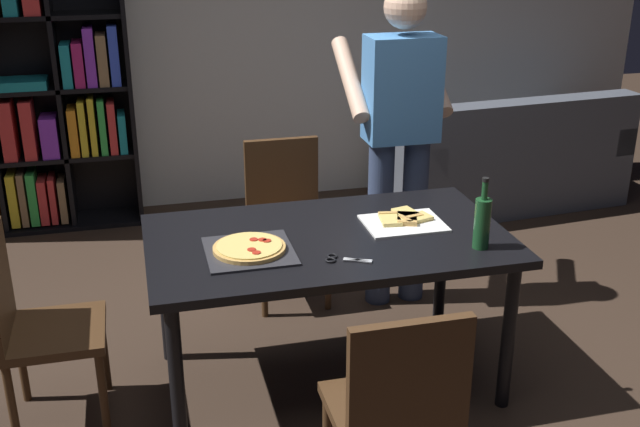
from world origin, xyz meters
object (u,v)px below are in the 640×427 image
object	(u,v)px
chair_far_side	(286,210)
bookshelf	(21,95)
person_serving_pizza	(399,130)
pepperoni_pizza_on_tray	(249,249)
couch	(506,164)
chair_near_camera	(397,406)
wine_bottle	(482,222)
dining_table	(328,252)
kitchen_scissors	(341,259)
chair_left_end	(30,318)

from	to	relation	value
chair_far_side	bookshelf	bearing A→B (deg)	136.51
person_serving_pizza	pepperoni_pizza_on_tray	size ratio (longest dim) A/B	4.75
chair_far_side	couch	size ratio (longest dim) A/B	0.51
pepperoni_pizza_on_tray	chair_near_camera	bearing A→B (deg)	-67.00
bookshelf	wine_bottle	world-z (taller)	bookshelf
person_serving_pizza	chair_near_camera	bearing A→B (deg)	-109.14
dining_table	person_serving_pizza	xyz separation A→B (m)	(0.58, 0.73, 0.32)
chair_near_camera	dining_table	bearing A→B (deg)	90.00
person_serving_pizza	kitchen_scissors	bearing A→B (deg)	-121.18
kitchen_scissors	chair_far_side	bearing A→B (deg)	89.41
dining_table	person_serving_pizza	distance (m)	0.99
kitchen_scissors	couch	bearing A→B (deg)	49.45
dining_table	pepperoni_pizza_on_tray	distance (m)	0.39
pepperoni_pizza_on_tray	kitchen_scissors	distance (m)	0.39
bookshelf	wine_bottle	bearing A→B (deg)	-51.53
dining_table	chair_near_camera	world-z (taller)	chair_near_camera
person_serving_pizza	wine_bottle	bearing A→B (deg)	-88.86
couch	pepperoni_pizza_on_tray	size ratio (longest dim) A/B	4.79
chair_near_camera	pepperoni_pizza_on_tray	distance (m)	0.97
couch	bookshelf	bearing A→B (deg)	173.54
chair_far_side	pepperoni_pizza_on_tray	distance (m)	1.12
person_serving_pizza	pepperoni_pizza_on_tray	world-z (taller)	person_serving_pizza
couch	person_serving_pizza	xyz separation A→B (m)	(-1.32, -1.26, 0.70)
person_serving_pizza	wine_bottle	xyz separation A→B (m)	(0.02, -1.00, -0.13)
couch	pepperoni_pizza_on_tray	xyz separation A→B (m)	(-2.27, -2.07, 0.46)
couch	chair_left_end	bearing A→B (deg)	-148.09
chair_left_end	kitchen_scissors	size ratio (longest dim) A/B	4.59
bookshelf	couch	bearing A→B (deg)	-6.46
chair_near_camera	chair_far_side	world-z (taller)	same
chair_near_camera	person_serving_pizza	distance (m)	1.84
chair_left_end	couch	world-z (taller)	chair_left_end
chair_near_camera	person_serving_pizza	bearing A→B (deg)	70.86
person_serving_pizza	chair_left_end	bearing A→B (deg)	-158.71
chair_far_side	dining_table	bearing A→B (deg)	-90.00
kitchen_scissors	pepperoni_pizza_on_tray	bearing A→B (deg)	154.42
chair_near_camera	wine_bottle	world-z (taller)	wine_bottle
bookshelf	dining_table	bearing A→B (deg)	-57.66
dining_table	kitchen_scissors	size ratio (longest dim) A/B	8.15
chair_near_camera	person_serving_pizza	xyz separation A→B (m)	(0.58, 1.68, 0.49)
chair_far_side	bookshelf	xyz separation A→B (m)	(-1.50, 1.43, 0.42)
bookshelf	chair_left_end	bearing A→B (deg)	-84.77
bookshelf	kitchen_scissors	distance (m)	3.03
couch	person_serving_pizza	distance (m)	1.95
couch	wine_bottle	size ratio (longest dim) A/B	5.58
chair_far_side	kitchen_scissors	size ratio (longest dim) A/B	4.59
chair_near_camera	chair_far_side	size ratio (longest dim) A/B	1.00
bookshelf	pepperoni_pizza_on_tray	bearing A→B (deg)	-65.19
chair_near_camera	bookshelf	bearing A→B (deg)	114.35
chair_far_side	bookshelf	distance (m)	2.11
chair_near_camera	bookshelf	world-z (taller)	bookshelf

